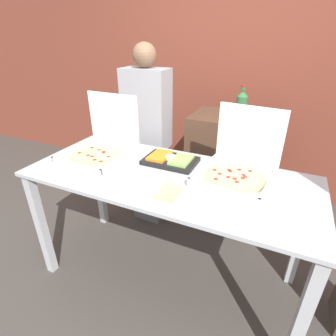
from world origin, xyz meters
The scene contains 11 objects.
ground_plane centered at (0.00, 0.00, 0.00)m, with size 16.00×16.00×0.00m, color #423D38.
brick_wall_behind centered at (0.00, 1.70, 1.40)m, with size 10.00×0.06×2.80m.
buffet_table centered at (0.00, 0.00, 0.79)m, with size 1.87×0.79×0.92m.
pizza_box_near_left centered at (0.41, 0.15, 0.99)m, with size 0.48×0.49×0.42m.
pizza_box_near_right centered at (-0.57, 0.06, 0.99)m, with size 0.45×0.47×0.43m.
paper_plate_front_right centered at (0.10, -0.22, 0.93)m, with size 0.23×0.23×0.03m.
veggie_tray centered at (-0.06, 0.17, 0.94)m, with size 0.37×0.24×0.05m.
sideboard_podium centered at (0.21, 0.99, 0.54)m, with size 0.76×0.52×1.07m.
soda_bottle centered at (0.26, 0.96, 1.19)m, with size 0.09×0.09×0.28m.
soda_can_silver centered at (0.35, 0.78, 1.13)m, with size 0.07×0.07×0.12m.
person_guest_plaid centered at (-0.50, 0.63, 0.88)m, with size 0.40×0.22×1.68m.
Camera 1 is at (0.62, -1.36, 1.73)m, focal length 28.00 mm.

